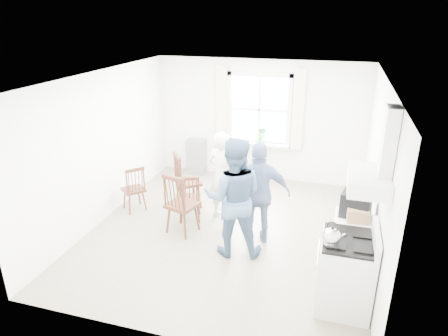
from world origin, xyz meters
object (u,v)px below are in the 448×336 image
at_px(person_mid, 233,198).
at_px(person_left, 222,176).
at_px(low_cabinet, 351,246).
at_px(windsor_chair_b, 177,199).
at_px(stereo_stack, 356,204).
at_px(gas_stove, 346,272).
at_px(person_right, 259,194).
at_px(windsor_chair_a, 190,194).
at_px(windsor_chair_c, 135,185).

bearing_deg(person_mid, person_left, -76.69).
height_order(low_cabinet, windsor_chair_b, windsor_chair_b).
bearing_deg(stereo_stack, low_cabinet, -88.39).
bearing_deg(windsor_chair_b, gas_stove, -20.77).
relative_size(gas_stove, person_right, 0.67).
height_order(windsor_chair_b, person_right, person_right).
distance_m(low_cabinet, windsor_chair_a, 2.82).
bearing_deg(person_right, gas_stove, 122.21).
distance_m(gas_stove, low_cabinet, 0.70).
bearing_deg(low_cabinet, windsor_chair_c, 167.23).
xyz_separation_m(gas_stove, windsor_chair_c, (-3.74, 1.56, 0.06)).
bearing_deg(gas_stove, stereo_stack, 84.83).
height_order(stereo_stack, person_right, person_right).
relative_size(person_left, person_mid, 0.87).
relative_size(windsor_chair_a, person_right, 0.53).
bearing_deg(windsor_chair_b, person_mid, -13.55).
height_order(windsor_chair_a, person_right, person_right).
height_order(windsor_chair_a, person_left, person_left).
xyz_separation_m(windsor_chair_b, person_mid, (1.01, -0.24, 0.27)).
bearing_deg(stereo_stack, person_mid, 179.50).
relative_size(stereo_stack, person_right, 0.26).
distance_m(windsor_chair_b, person_mid, 1.07).
bearing_deg(windsor_chair_c, person_left, 7.39).
distance_m(person_left, person_right, 0.96).
relative_size(low_cabinet, windsor_chair_a, 1.01).
relative_size(windsor_chair_b, person_right, 0.65).
xyz_separation_m(windsor_chair_a, person_left, (0.51, 0.29, 0.27)).
distance_m(gas_stove, windsor_chair_b, 2.86).
relative_size(windsor_chair_a, windsor_chair_c, 1.00).
bearing_deg(gas_stove, person_right, 138.35).
relative_size(windsor_chair_c, person_right, 0.53).
bearing_deg(person_mid, person_right, -136.30).
distance_m(windsor_chair_a, windsor_chair_c, 1.11).
height_order(low_cabinet, person_mid, person_mid).
relative_size(stereo_stack, person_mid, 0.24).
bearing_deg(person_left, stereo_stack, 176.51).
bearing_deg(gas_stove, person_mid, 155.11).
relative_size(windsor_chair_a, person_left, 0.55).
xyz_separation_m(windsor_chair_c, person_right, (2.38, -0.36, 0.30)).
relative_size(low_cabinet, stereo_stack, 2.04).
bearing_deg(windsor_chair_a, windsor_chair_c, 175.91).
bearing_deg(gas_stove, windsor_chair_a, 150.62).
xyz_separation_m(low_cabinet, stereo_stack, (-0.00, 0.05, 0.62)).
bearing_deg(windsor_chair_c, low_cabinet, -12.77).
bearing_deg(low_cabinet, person_right, 160.50).
bearing_deg(windsor_chair_b, person_right, 8.36).
distance_m(stereo_stack, person_left, 2.43).
bearing_deg(windsor_chair_c, windsor_chair_b, -27.22).
xyz_separation_m(gas_stove, person_left, (-2.12, 1.77, 0.33)).
bearing_deg(gas_stove, windsor_chair_b, 159.23).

